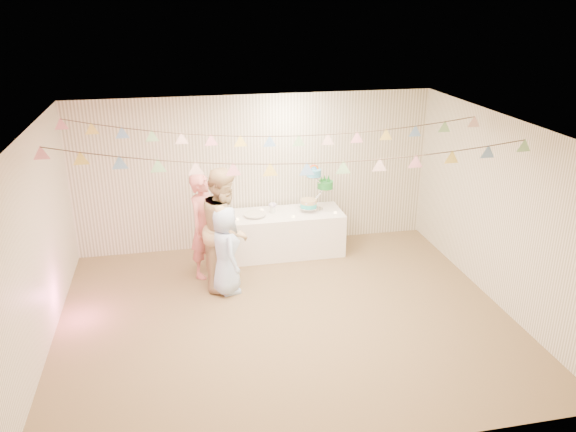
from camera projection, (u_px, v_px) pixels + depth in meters
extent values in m
plane|color=brown|center=(285.00, 317.00, 7.61)|extent=(6.00, 6.00, 0.00)
plane|color=white|center=(285.00, 128.00, 6.66)|extent=(6.00, 6.00, 0.00)
plane|color=white|center=(256.00, 172.00, 9.41)|extent=(6.00, 6.00, 0.00)
plane|color=white|center=(342.00, 338.00, 4.85)|extent=(6.00, 6.00, 0.00)
plane|color=white|center=(35.00, 249.00, 6.57)|extent=(5.00, 5.00, 0.00)
plane|color=white|center=(499.00, 212.00, 7.69)|extent=(5.00, 5.00, 0.00)
cube|color=white|center=(285.00, 233.00, 9.39)|extent=(1.92, 0.77, 0.72)
cylinder|color=white|center=(255.00, 214.00, 9.10)|extent=(0.35, 0.35, 0.02)
imported|color=#D5726F|center=(204.00, 226.00, 8.49)|extent=(0.67, 0.71, 1.63)
imported|color=tan|center=(225.00, 228.00, 8.16)|extent=(0.91, 1.04, 1.82)
imported|color=#B4D1FF|center=(226.00, 250.00, 8.04)|extent=(0.53, 0.71, 1.32)
cylinder|color=#FFD88C|center=(237.00, 219.00, 8.97)|extent=(0.04, 0.04, 0.03)
cylinder|color=#FFD88C|center=(262.00, 210.00, 9.35)|extent=(0.04, 0.04, 0.03)
cylinder|color=#FFD88C|center=(293.00, 216.00, 9.07)|extent=(0.04, 0.04, 0.03)
cylinder|color=#FFD88C|center=(302.00, 206.00, 9.52)|extent=(0.04, 0.04, 0.03)
cylinder|color=#FFD88C|center=(335.00, 212.00, 9.24)|extent=(0.04, 0.04, 0.03)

